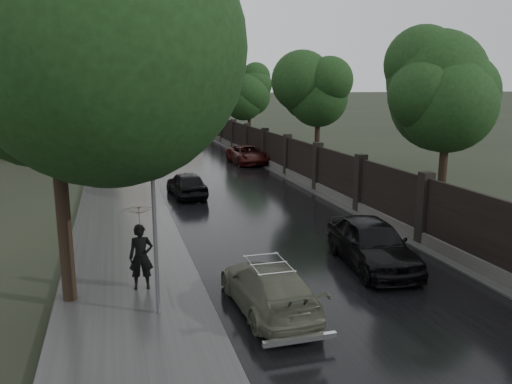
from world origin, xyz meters
The scene contains 18 objects.
ground centered at (0.00, 0.00, 0.00)m, with size 800.00×800.00×0.00m, color black.
road centered at (0.00, 190.00, 0.01)m, with size 8.00×420.00×0.02m, color black.
sidewalk_left centered at (-6.00, 190.00, 0.08)m, with size 4.00×420.00×0.16m, color #2D2D2D.
verge_right centered at (5.50, 190.00, 0.04)m, with size 3.00×420.00×0.08m, color #2D2D2D.
fence_right centered at (4.60, 32.01, 1.01)m, with size 0.45×75.72×2.70m.
tree_left_near centered at (-7.60, 3.00, 6.42)m, with size 5.44×5.44×9.16m.
tree_left_far centered at (-8.00, 30.00, 5.24)m, with size 4.25×4.25×7.39m.
tree_right_a centered at (7.50, 8.00, 4.95)m, with size 4.08×4.08×7.01m.
tree_right_b centered at (7.50, 22.00, 4.95)m, with size 4.08×4.08×7.01m.
tree_right_c centered at (7.50, 40.00, 4.95)m, with size 4.08×4.08×7.01m.
lamp_post centered at (-5.40, 1.50, 2.67)m, with size 0.25×0.12×5.11m.
traffic_light centered at (-4.30, 24.99, 2.40)m, with size 0.16×0.32×4.00m.
stalinist_tower centered at (0.00, 300.00, 38.38)m, with size 92.00×30.00×159.00m.
volga_sedan centered at (-2.58, 1.25, 0.62)m, with size 1.73×4.25×1.23m, color #525443.
hatchback_left centered at (-2.66, 15.41, 0.68)m, with size 1.60×3.99×1.36m, color black.
car_right_near centered at (1.60, 3.40, 0.79)m, with size 1.87×4.64×1.58m, color black.
car_right_far centered at (3.40, 25.53, 0.69)m, with size 2.29×4.96×1.38m, color black.
pedestrian_umbrella centered at (-5.69, 3.23, 2.09)m, with size 1.18×1.20×2.90m.
Camera 1 is at (-6.25, -10.37, 5.77)m, focal length 35.00 mm.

